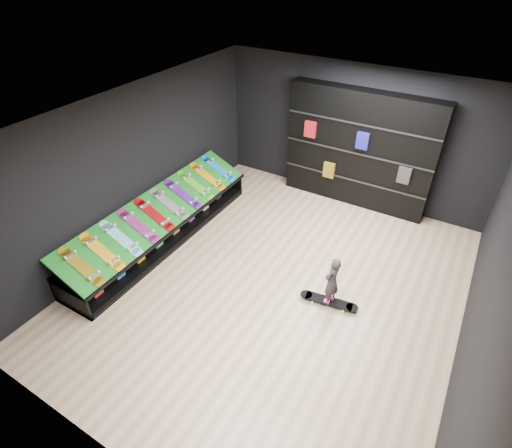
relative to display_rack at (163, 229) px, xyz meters
The scene contains 21 objects.
floor 2.56m from the display_rack, ahead, with size 6.00×7.00×0.01m, color tan.
ceiling 3.75m from the display_rack, ahead, with size 6.00×7.00×0.01m, color white.
wall_back 4.51m from the display_rack, 53.92° to the left, with size 6.00×0.02×3.00m, color black.
wall_front 4.51m from the display_rack, 53.92° to the right, with size 6.00×0.02×3.00m, color black.
wall_left 1.33m from the display_rack, behind, with size 0.02×7.00×3.00m, color black.
wall_right 5.69m from the display_rack, ahead, with size 0.02×7.00×3.00m, color black.
display_rack is the anchor object (origin of this frame).
turf_ramp 0.46m from the display_rack, ahead, with size 1.00×4.50×0.04m, color #0F5F15.
back_shelving 4.44m from the display_rack, 50.19° to the left, with size 3.19×0.37×2.55m, color black.
floor_skateboard 3.57m from the display_rack, ahead, with size 0.98×0.22×0.09m, color black, non-canonical shape.
child 3.56m from the display_rack, ahead, with size 0.20×0.14×0.54m, color black.
display_board_0 1.96m from the display_rack, 88.11° to the right, with size 0.98×0.22×0.09m, color yellow, non-canonical shape.
display_board_1 1.56m from the display_rack, 87.57° to the right, with size 0.98×0.22×0.09m, color orange, non-canonical shape.
display_board_2 1.16m from the display_rack, 86.60° to the right, with size 0.98×0.22×0.09m, color #0CB2E5, non-canonical shape.
display_board_3 0.80m from the display_rack, 84.35° to the right, with size 0.98×0.22×0.09m, color #2626BF, non-canonical shape.
display_board_4 0.54m from the display_rack, 73.46° to the right, with size 0.98×0.22×0.09m, color red, non-canonical shape.
display_board_5 0.54m from the display_rack, 73.46° to the left, with size 0.98×0.22×0.09m, color black, non-canonical shape.
display_board_6 0.80m from the display_rack, 84.35° to the left, with size 0.98×0.22×0.09m, color purple, non-canonical shape.
display_board_7 1.16m from the display_rack, 86.60° to the left, with size 0.98×0.22×0.09m, color green, non-canonical shape.
display_board_8 1.56m from the display_rack, 87.57° to the left, with size 0.98×0.22×0.09m, color yellow, non-canonical shape.
display_board_9 1.96m from the display_rack, 88.11° to the left, with size 0.98×0.22×0.09m, color blue, non-canonical shape.
Camera 1 is at (2.31, -4.56, 5.03)m, focal length 28.00 mm.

